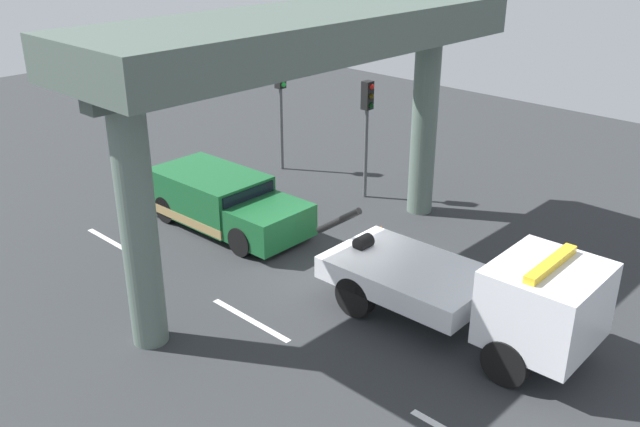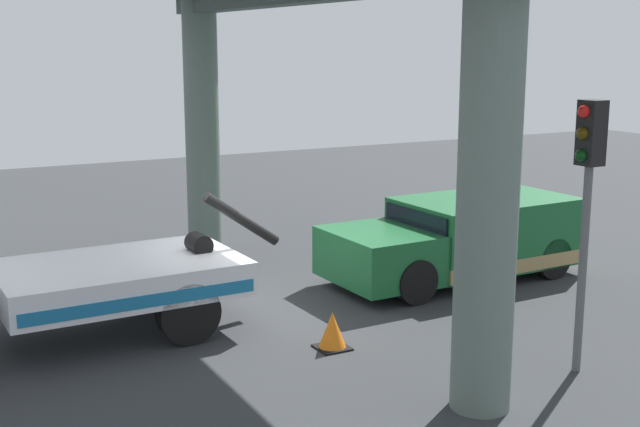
# 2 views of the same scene
# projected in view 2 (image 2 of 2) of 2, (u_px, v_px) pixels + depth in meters

# --- Properties ---
(ground_plane) EXTENTS (60.00, 40.00, 0.10)m
(ground_plane) POSITION_uv_depth(u_px,v_px,m) (254.00, 313.00, 14.75)
(ground_plane) COLOR #2D3033
(lane_stripe_west) EXTENTS (2.60, 0.16, 0.01)m
(lane_stripe_west) POSITION_uv_depth(u_px,v_px,m) (431.00, 240.00, 20.09)
(lane_stripe_west) COLOR silver
(lane_stripe_west) RESTS_ON ground
(lane_stripe_mid) EXTENTS (2.60, 0.16, 0.01)m
(lane_stripe_mid) POSITION_uv_depth(u_px,v_px,m) (196.00, 271.00, 17.30)
(lane_stripe_mid) COLOR silver
(lane_stripe_mid) RESTS_ON ground
(towed_van_green) EXTENTS (5.25, 2.34, 1.58)m
(towed_van_green) POSITION_uv_depth(u_px,v_px,m) (462.00, 240.00, 16.72)
(towed_van_green) COLOR #195B2D
(towed_van_green) RESTS_ON ground
(traffic_light_far) EXTENTS (0.39, 0.32, 3.91)m
(traffic_light_far) POSITION_uv_depth(u_px,v_px,m) (588.00, 176.00, 11.47)
(traffic_light_far) COLOR #515456
(traffic_light_far) RESTS_ON ground
(traffic_cone_orange) EXTENTS (0.49, 0.49, 0.59)m
(traffic_cone_orange) POSITION_uv_depth(u_px,v_px,m) (332.00, 331.00, 12.87)
(traffic_cone_orange) COLOR orange
(traffic_cone_orange) RESTS_ON ground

